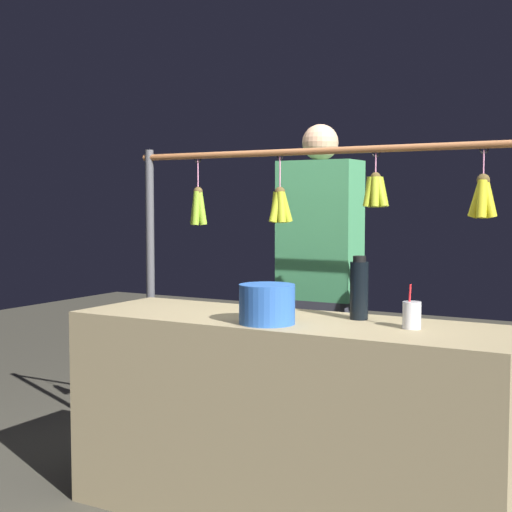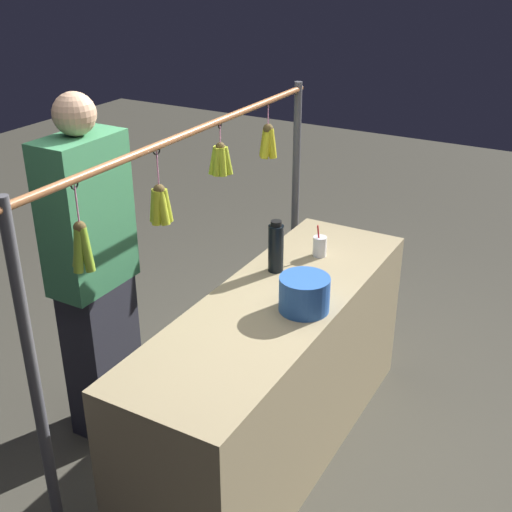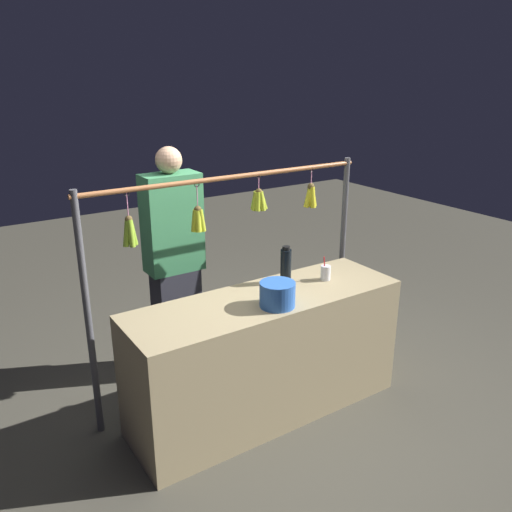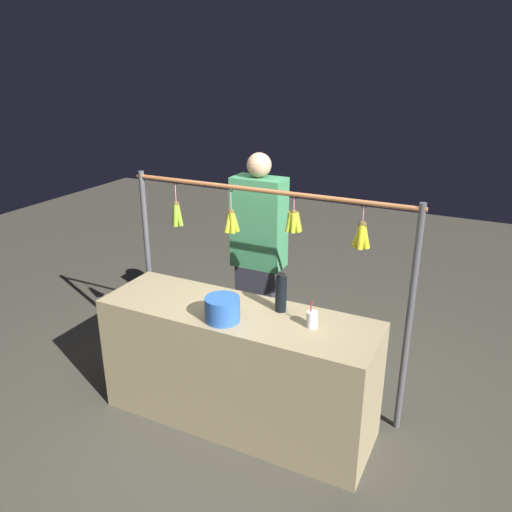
# 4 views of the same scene
# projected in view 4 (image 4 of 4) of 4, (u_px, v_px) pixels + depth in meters

# --- Properties ---
(ground_plane) EXTENTS (12.00, 12.00, 0.00)m
(ground_plane) POSITION_uv_depth(u_px,v_px,m) (238.00, 418.00, 3.67)
(ground_plane) COLOR #434136
(market_counter) EXTENTS (1.89, 0.59, 0.86)m
(market_counter) POSITION_uv_depth(u_px,v_px,m) (237.00, 367.00, 3.51)
(market_counter) COLOR tan
(market_counter) RESTS_ON ground
(display_rack) EXTENTS (2.14, 0.12, 1.62)m
(display_rack) POSITION_uv_depth(u_px,v_px,m) (265.00, 253.00, 3.61)
(display_rack) COLOR #4C4C51
(display_rack) RESTS_ON ground
(water_bottle) EXTENTS (0.08, 0.08, 0.26)m
(water_bottle) POSITION_uv_depth(u_px,v_px,m) (281.00, 293.00, 3.32)
(water_bottle) COLOR black
(water_bottle) RESTS_ON market_counter
(blue_bucket) EXTENTS (0.22, 0.22, 0.16)m
(blue_bucket) POSITION_uv_depth(u_px,v_px,m) (222.00, 309.00, 3.21)
(blue_bucket) COLOR blue
(blue_bucket) RESTS_ON market_counter
(drink_cup) EXTENTS (0.07, 0.07, 0.17)m
(drink_cup) POSITION_uv_depth(u_px,v_px,m) (312.00, 319.00, 3.14)
(drink_cup) COLOR silver
(drink_cup) RESTS_ON market_counter
(vendor_person) EXTENTS (0.42, 0.23, 1.75)m
(vendor_person) POSITION_uv_depth(u_px,v_px,m) (259.00, 261.00, 4.17)
(vendor_person) COLOR #2D2D38
(vendor_person) RESTS_ON ground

